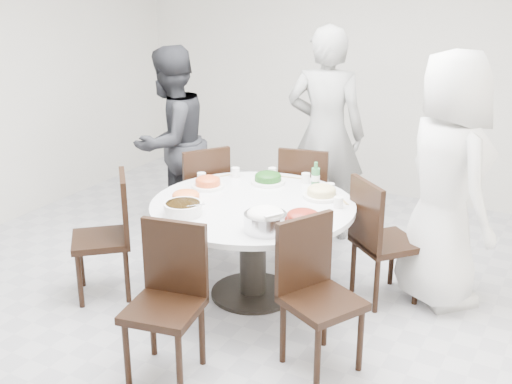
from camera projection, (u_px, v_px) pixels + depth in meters
The scene contains 22 objects.
floor at pixel (254, 316), 4.62m from camera, with size 6.00×6.00×0.01m, color #B2B2B7.
wall_back at pixel (393, 66), 6.63m from camera, with size 6.00×0.01×2.80m, color silver.
dining_table at pixel (253, 250), 4.80m from camera, with size 1.50×1.50×0.75m, color silver.
chair_ne at pixel (387, 240), 4.72m from camera, with size 0.42×0.42×0.95m, color black.
chair_n at pixel (307, 197), 5.61m from camera, with size 0.42×0.42×0.95m, color black.
chair_nw at pixel (199, 197), 5.60m from camera, with size 0.42×0.42×0.95m, color black.
chair_sw at pixel (101, 237), 4.78m from camera, with size 0.42×0.42×0.95m, color black.
chair_s at pixel (163, 306), 3.81m from camera, with size 0.42×0.42×0.95m, color black.
chair_se at pixel (323, 299), 3.90m from camera, with size 0.42×0.42×0.95m, color black.
diner_right at pixel (446, 181), 4.57m from camera, with size 0.91×0.59×1.87m, color silver.
diner_middle at pixel (326, 134), 5.72m from camera, with size 0.70×0.46×1.92m, color black.
diner_left at pixel (171, 142), 5.83m from camera, with size 0.84×0.66×1.73m, color black.
dish_greens at pixel (268, 179), 5.08m from camera, with size 0.27×0.27×0.07m, color white.
dish_pale at pixel (321, 193), 4.77m from camera, with size 0.28×0.28×0.07m, color white.
dish_orange at pixel (208, 184), 4.98m from camera, with size 0.25×0.25×0.07m, color white.
dish_redbrown at pixel (303, 219), 4.29m from camera, with size 0.29×0.29×0.07m, color white.
dish_tofu at pixel (186, 199), 4.66m from camera, with size 0.26×0.26×0.07m, color white.
rice_bowl at pixel (265, 222), 4.17m from camera, with size 0.28×0.28×0.12m, color silver.
soup_bowl at pixel (183, 208), 4.46m from camera, with size 0.27×0.27×0.08m, color white.
beverage_bottle at pixel (316, 176), 4.91m from camera, with size 0.06×0.06×0.22m, color #2C6F3B.
tea_cups at pixel (291, 175), 5.16m from camera, with size 0.07×0.07×0.08m, color white.
chopsticks at pixel (289, 176), 5.25m from camera, with size 0.24×0.04×0.01m, color tan, non-canonical shape.
Camera 1 is at (1.95, -3.55, 2.40)m, focal length 45.00 mm.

